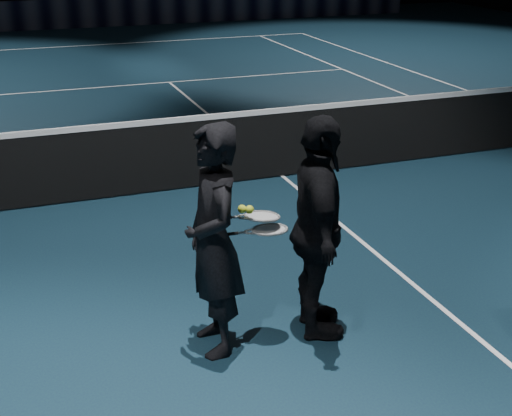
# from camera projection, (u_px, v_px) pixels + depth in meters

# --- Properties ---
(floor) EXTENTS (36.00, 36.00, 0.00)m
(floor) POSITION_uv_depth(u_px,v_px,m) (283.00, 176.00, 9.62)
(floor) COLOR black
(floor) RESTS_ON ground
(court_lines) EXTENTS (10.98, 23.78, 0.01)m
(court_lines) POSITION_uv_depth(u_px,v_px,m) (283.00, 176.00, 9.62)
(court_lines) COLOR white
(court_lines) RESTS_ON floor
(net_mesh) EXTENTS (12.80, 0.02, 0.86)m
(net_mesh) POSITION_uv_depth(u_px,v_px,m) (283.00, 144.00, 9.45)
(net_mesh) COLOR black
(net_mesh) RESTS_ON floor
(net_tape) EXTENTS (12.80, 0.03, 0.07)m
(net_tape) POSITION_uv_depth(u_px,v_px,m) (284.00, 110.00, 9.27)
(net_tape) COLOR white
(net_tape) RESTS_ON net_mesh
(sponsor_backdrop) EXTENTS (22.00, 0.15, 0.90)m
(sponsor_backdrop) POSITION_uv_depth(u_px,v_px,m) (101.00, 13.00, 22.93)
(sponsor_backdrop) COLOR black
(sponsor_backdrop) RESTS_ON floor
(player_a) EXTENTS (0.45, 0.68, 1.86)m
(player_a) POSITION_uv_depth(u_px,v_px,m) (213.00, 241.00, 5.45)
(player_a) COLOR black
(player_a) RESTS_ON floor
(player_b) EXTENTS (0.73, 1.17, 1.86)m
(player_b) POSITION_uv_depth(u_px,v_px,m) (318.00, 229.00, 5.66)
(player_b) COLOR black
(player_b) RESTS_ON floor
(racket_lower) EXTENTS (0.70, 0.27, 0.03)m
(racket_lower) POSITION_uv_depth(u_px,v_px,m) (270.00, 230.00, 5.54)
(racket_lower) COLOR black
(racket_lower) RESTS_ON player_a
(racket_upper) EXTENTS (0.68, 0.23, 0.10)m
(racket_upper) POSITION_uv_depth(u_px,v_px,m) (262.00, 216.00, 5.53)
(racket_upper) COLOR black
(racket_upper) RESTS_ON player_b
(tennis_balls) EXTENTS (0.12, 0.10, 0.12)m
(tennis_balls) POSITION_uv_depth(u_px,v_px,m) (245.00, 207.00, 5.42)
(tennis_balls) COLOR #CCD62D
(tennis_balls) RESTS_ON racket_upper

